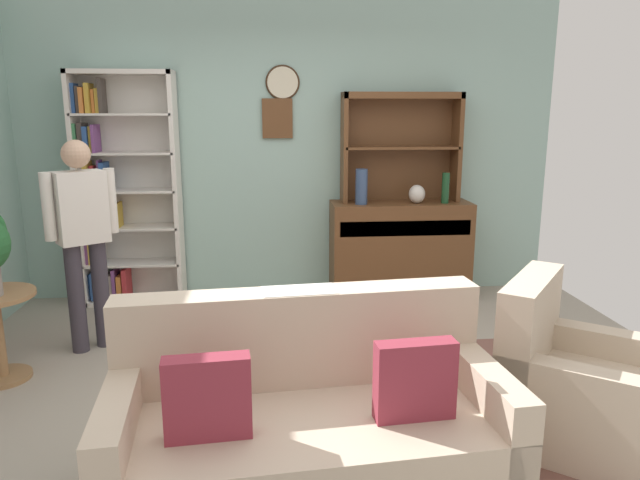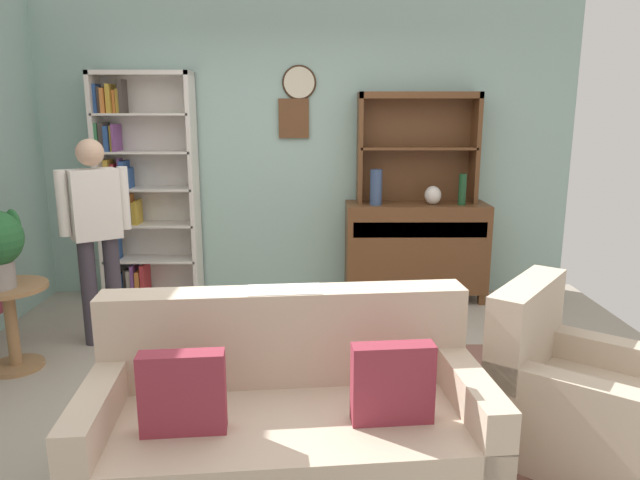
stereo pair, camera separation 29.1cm
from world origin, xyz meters
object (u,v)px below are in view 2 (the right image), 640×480
plant_stand (11,318)px  person_reading (96,227)px  vase_tall (376,187)px  armchair_floral (570,399)px  bottle_wine (462,189)px  couch_floral (288,427)px  sideboard (415,247)px  sideboard_hutch (417,132)px  vase_round (433,195)px  bookshelf (140,191)px

plant_stand → person_reading: size_ratio=0.39×
vase_tall → armchair_floral: 2.68m
bottle_wine → plant_stand: 3.76m
bottle_wine → couch_floral: bottle_wine is taller
vase_tall → couch_floral: size_ratio=0.17×
sideboard → sideboard_hutch: (0.00, 0.11, 1.05)m
sideboard_hutch → bottle_wine: sideboard_hutch is taller
plant_stand → armchair_floral: bearing=-16.6°
sideboard → vase_tall: (-0.39, -0.08, 0.57)m
sideboard → person_reading: bearing=-158.5°
couch_floral → person_reading: bearing=130.0°
bottle_wine → armchair_floral: (-0.00, -2.43, -0.77)m
armchair_floral → person_reading: person_reading is taller
sideboard_hutch → bottle_wine: bearing=-27.0°
vase_tall → vase_round: vase_tall is taller
vase_tall → plant_stand: vase_tall is taller
couch_floral → armchair_floral: 1.49m
sideboard_hutch → vase_tall: 0.65m
bottle_wine → armchair_floral: bottle_wine is taller
vase_tall → plant_stand: size_ratio=0.53×
bookshelf → person_reading: bookshelf is taller
vase_round → couch_floral: 3.08m
sideboard → person_reading: 2.80m
sideboard_hutch → couch_floral: bearing=-110.0°
sideboard_hutch → person_reading: size_ratio=0.71×
person_reading → vase_tall: bearing=23.1°
couch_floral → plant_stand: 2.37m
vase_tall → person_reading: person_reading is taller
sideboard → armchair_floral: size_ratio=1.21×
armchair_floral → vase_tall: bearing=107.7°
plant_stand → sideboard_hutch: bearing=28.0°
sideboard → couch_floral: bearing=-110.7°
vase_round → plant_stand: (-3.16, -1.43, -0.63)m
vase_tall → couch_floral: (-0.68, -2.74, -0.77)m
vase_tall → vase_round: bearing=1.5°
bottle_wine → armchair_floral: size_ratio=0.26×
couch_floral → bookshelf: bearing=117.4°
sideboard_hutch → person_reading: (-2.58, -1.12, -0.65)m
bottle_wine → plant_stand: size_ratio=0.47×
couch_floral → vase_tall: bearing=76.1°
sideboard → plant_stand: bearing=-153.6°
bookshelf → person_reading: (-0.01, -1.10, -0.12)m
vase_tall → couch_floral: vase_tall is taller
vase_tall → vase_round: size_ratio=1.89×
vase_round → sideboard_hutch: bearing=126.5°
vase_tall → person_reading: 2.39m
sideboard → plant_stand: size_ratio=2.16×
sideboard_hutch → couch_floral: 3.36m
vase_tall → armchair_floral: vase_tall is taller
plant_stand → bookshelf: bearing=73.7°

